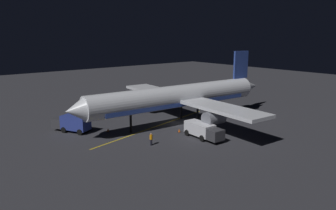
% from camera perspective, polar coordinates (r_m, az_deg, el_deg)
% --- Properties ---
extents(ground_plane, '(180.00, 180.00, 0.20)m').
position_cam_1_polar(ground_plane, '(54.36, 1.63, -3.41)').
color(ground_plane, '#2F2F34').
extents(apron_guide_stripe, '(6.25, 26.45, 0.01)m').
position_cam_1_polar(apron_guide_stripe, '(52.50, -2.25, -3.88)').
color(apron_guide_stripe, gold).
rests_on(apron_guide_stripe, ground_plane).
extents(airliner, '(33.38, 38.99, 11.76)m').
position_cam_1_polar(airliner, '(53.64, 2.18, 1.43)').
color(airliner, white).
rests_on(airliner, ground_plane).
extents(baggage_truck, '(6.41, 4.66, 2.58)m').
position_cam_1_polar(baggage_truck, '(51.63, -16.69, -3.18)').
color(baggage_truck, navy).
rests_on(baggage_truck, ground_plane).
extents(catering_truck, '(6.62, 2.51, 2.18)m').
position_cam_1_polar(catering_truck, '(46.67, 6.23, -4.57)').
color(catering_truck, silver).
rests_on(catering_truck, ground_plane).
extents(ground_crew_worker, '(0.40, 0.40, 1.74)m').
position_cam_1_polar(ground_crew_worker, '(43.69, -3.04, -6.10)').
color(ground_crew_worker, black).
rests_on(ground_crew_worker, ground_plane).
extents(traffic_cone_near_left, '(0.50, 0.50, 0.55)m').
position_cam_1_polar(traffic_cone_near_left, '(49.54, 2.02, -4.59)').
color(traffic_cone_near_left, '#EA590F').
rests_on(traffic_cone_near_left, ground_plane).
extents(traffic_cone_near_right, '(0.50, 0.50, 0.55)m').
position_cam_1_polar(traffic_cone_near_right, '(50.75, -10.67, -4.39)').
color(traffic_cone_near_right, '#EA590F').
rests_on(traffic_cone_near_right, ground_plane).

